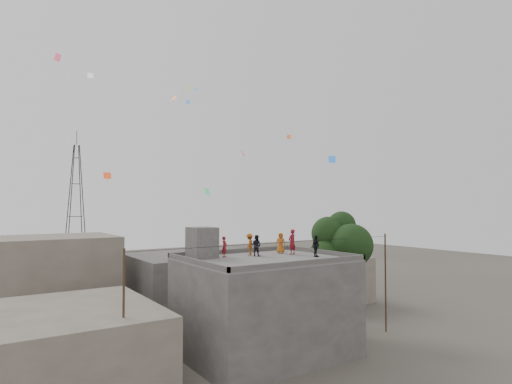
# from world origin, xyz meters

# --- Properties ---
(ground) EXTENTS (140.00, 140.00, 0.00)m
(ground) POSITION_xyz_m (0.00, 0.00, 0.00)
(ground) COLOR #433E37
(ground) RESTS_ON ground
(main_building) EXTENTS (10.00, 8.00, 6.10)m
(main_building) POSITION_xyz_m (0.00, 0.00, 3.05)
(main_building) COLOR #43413F
(main_building) RESTS_ON ground
(parapet) EXTENTS (10.00, 8.00, 0.30)m
(parapet) POSITION_xyz_m (0.00, 0.00, 6.25)
(parapet) COLOR #43413F
(parapet) RESTS_ON main_building
(stair_head_box) EXTENTS (1.60, 1.80, 2.00)m
(stair_head_box) POSITION_xyz_m (-3.20, 2.60, 7.10)
(stair_head_box) COLOR #43413F
(stair_head_box) RESTS_ON main_building
(neighbor_west) EXTENTS (8.00, 10.00, 4.00)m
(neighbor_west) POSITION_xyz_m (-11.00, 2.00, 2.00)
(neighbor_west) COLOR #655C50
(neighbor_west) RESTS_ON ground
(neighbor_north) EXTENTS (12.00, 9.00, 5.00)m
(neighbor_north) POSITION_xyz_m (2.00, 14.00, 2.50)
(neighbor_north) COLOR #43413F
(neighbor_north) RESTS_ON ground
(neighbor_northwest) EXTENTS (9.00, 8.00, 7.00)m
(neighbor_northwest) POSITION_xyz_m (-10.00, 16.00, 3.50)
(neighbor_northwest) COLOR #655C50
(neighbor_northwest) RESTS_ON ground
(neighbor_east) EXTENTS (7.00, 8.00, 4.40)m
(neighbor_east) POSITION_xyz_m (14.00, 10.00, 2.20)
(neighbor_east) COLOR #655C50
(neighbor_east) RESTS_ON ground
(tree) EXTENTS (4.90, 4.60, 9.10)m
(tree) POSITION_xyz_m (7.37, 0.60, 6.10)
(tree) COLOR black
(tree) RESTS_ON ground
(utility_line) EXTENTS (20.12, 0.62, 7.40)m
(utility_line) POSITION_xyz_m (0.50, -1.25, 3.83)
(utility_line) COLOR black
(utility_line) RESTS_ON ground
(transmission_tower) EXTENTS (2.97, 2.97, 20.01)m
(transmission_tower) POSITION_xyz_m (-4.00, 40.00, 9.07)
(transmission_tower) COLOR black
(transmission_tower) RESTS_ON ground
(person_red_adult) EXTENTS (0.73, 0.57, 1.76)m
(person_red_adult) POSITION_xyz_m (2.94, 0.86, 6.98)
(person_red_adult) COLOR maroon
(person_red_adult) RESTS_ON main_building
(person_orange_child) EXTENTS (0.86, 0.81, 1.47)m
(person_orange_child) POSITION_xyz_m (2.74, 1.93, 6.84)
(person_orange_child) COLOR #BA5C15
(person_orange_child) RESTS_ON main_building
(person_dark_child) EXTENTS (0.80, 0.87, 1.44)m
(person_dark_child) POSITION_xyz_m (0.30, 1.41, 6.82)
(person_dark_child) COLOR black
(person_dark_child) RESTS_ON main_building
(person_dark_adult) EXTENTS (0.92, 0.63, 1.45)m
(person_dark_adult) POSITION_xyz_m (3.35, -1.16, 6.82)
(person_dark_adult) COLOR black
(person_dark_adult) RESTS_ON main_building
(person_orange_adult) EXTENTS (1.08, 1.07, 1.50)m
(person_orange_adult) POSITION_xyz_m (0.18, 2.08, 6.85)
(person_orange_adult) COLOR #9E4A12
(person_orange_adult) RESTS_ON main_building
(person_red_child) EXTENTS (0.60, 0.56, 1.37)m
(person_red_child) POSITION_xyz_m (-1.79, 2.11, 6.78)
(person_red_child) COLOR maroon
(person_red_child) RESTS_ON main_building
(kites) EXTENTS (21.57, 13.19, 12.89)m
(kites) POSITION_xyz_m (-0.20, 6.01, 15.43)
(kites) COLOR #DA4517
(kites) RESTS_ON ground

